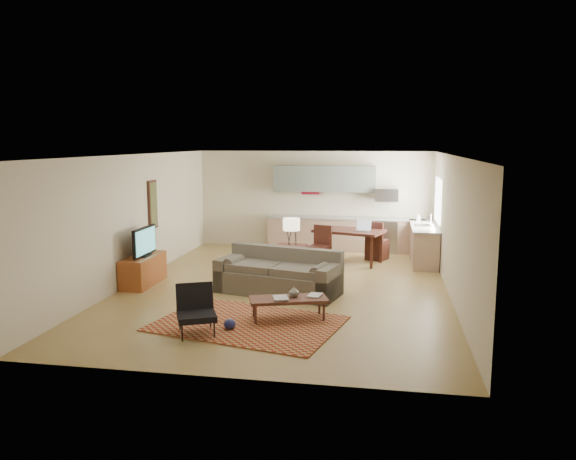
% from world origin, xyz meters
% --- Properties ---
extents(room, '(9.00, 9.00, 9.00)m').
position_xyz_m(room, '(0.00, 0.00, 1.35)').
color(room, olive).
rests_on(room, ground).
extents(kitchen_counter_back, '(4.26, 0.64, 0.92)m').
position_xyz_m(kitchen_counter_back, '(0.90, 4.18, 0.46)').
color(kitchen_counter_back, '#A28067').
rests_on(kitchen_counter_back, ground).
extents(kitchen_counter_right, '(0.64, 2.26, 0.92)m').
position_xyz_m(kitchen_counter_right, '(2.93, 3.00, 0.46)').
color(kitchen_counter_right, '#A28067').
rests_on(kitchen_counter_right, ground).
extents(kitchen_range, '(0.62, 0.62, 0.90)m').
position_xyz_m(kitchen_range, '(2.00, 4.18, 0.45)').
color(kitchen_range, '#A5A8AD').
rests_on(kitchen_range, ground).
extents(kitchen_microwave, '(0.62, 0.40, 0.35)m').
position_xyz_m(kitchen_microwave, '(2.00, 4.20, 1.55)').
color(kitchen_microwave, '#A5A8AD').
rests_on(kitchen_microwave, room).
extents(upper_cabinets, '(2.80, 0.34, 0.70)m').
position_xyz_m(upper_cabinets, '(0.30, 4.33, 1.95)').
color(upper_cabinets, slate).
rests_on(upper_cabinets, room).
extents(window_right, '(0.02, 1.40, 1.05)m').
position_xyz_m(window_right, '(3.23, 3.00, 1.55)').
color(window_right, white).
rests_on(window_right, room).
extents(wall_art_left, '(0.06, 0.42, 1.10)m').
position_xyz_m(wall_art_left, '(-3.21, 0.90, 1.55)').
color(wall_art_left, olive).
rests_on(wall_art_left, room).
extents(triptych, '(1.70, 0.04, 0.50)m').
position_xyz_m(triptych, '(-0.10, 4.47, 1.75)').
color(triptych, beige).
rests_on(triptych, room).
extents(rug, '(3.30, 2.63, 0.02)m').
position_xyz_m(rug, '(-0.20, -2.40, 0.01)').
color(rug, maroon).
rests_on(rug, floor).
extents(sofa, '(2.70, 1.67, 0.87)m').
position_xyz_m(sofa, '(-0.07, -0.46, 0.44)').
color(sofa, '#5B5446').
rests_on(sofa, floor).
extents(coffee_table, '(1.39, 0.89, 0.39)m').
position_xyz_m(coffee_table, '(0.42, -2.08, 0.20)').
color(coffee_table, '#49261C').
rests_on(coffee_table, floor).
extents(book_a, '(0.43, 0.46, 0.03)m').
position_xyz_m(book_a, '(0.19, -2.20, 0.40)').
color(book_a, maroon).
rests_on(book_a, coffee_table).
extents(book_b, '(0.31, 0.37, 0.02)m').
position_xyz_m(book_b, '(0.73, -1.87, 0.40)').
color(book_b, navy).
rests_on(book_b, coffee_table).
extents(vase, '(0.22, 0.22, 0.18)m').
position_xyz_m(vase, '(0.51, -1.99, 0.48)').
color(vase, black).
rests_on(vase, coffee_table).
extents(armchair, '(0.89, 0.89, 0.77)m').
position_xyz_m(armchair, '(-0.85, -3.03, 0.38)').
color(armchair, black).
rests_on(armchair, floor).
extents(tv_credenza, '(0.51, 1.32, 0.61)m').
position_xyz_m(tv_credenza, '(-2.98, -0.26, 0.30)').
color(tv_credenza, brown).
rests_on(tv_credenza, floor).
extents(tv, '(0.10, 1.02, 0.61)m').
position_xyz_m(tv, '(-2.92, -0.26, 0.91)').
color(tv, black).
rests_on(tv, tv_credenza).
extents(console_table, '(0.67, 0.48, 0.75)m').
position_xyz_m(console_table, '(-0.01, 0.76, 0.38)').
color(console_table, '#361711').
rests_on(console_table, floor).
extents(table_lamp, '(0.40, 0.40, 0.60)m').
position_xyz_m(table_lamp, '(-0.01, 0.76, 1.05)').
color(table_lamp, beige).
rests_on(table_lamp, console_table).
extents(dining_table, '(1.84, 1.39, 0.83)m').
position_xyz_m(dining_table, '(1.12, 2.60, 0.41)').
color(dining_table, '#361711').
rests_on(dining_table, floor).
extents(dining_chair_near, '(0.60, 0.62, 0.98)m').
position_xyz_m(dining_chair_near, '(0.44, 2.08, 0.49)').
color(dining_chair_near, '#361711').
rests_on(dining_chair_near, floor).
extents(dining_chair_far, '(0.63, 0.64, 0.99)m').
position_xyz_m(dining_chair_far, '(1.80, 3.13, 0.50)').
color(dining_chair_far, '#361711').
rests_on(dining_chair_far, floor).
extents(laptop, '(0.41, 0.35, 0.26)m').
position_xyz_m(laptop, '(1.44, 2.49, 0.96)').
color(laptop, '#A5A8AD').
rests_on(laptop, dining_table).
extents(soap_bottle, '(0.12, 0.12, 0.19)m').
position_xyz_m(soap_bottle, '(2.83, 3.76, 1.02)').
color(soap_bottle, beige).
rests_on(soap_bottle, kitchen_counter_right).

